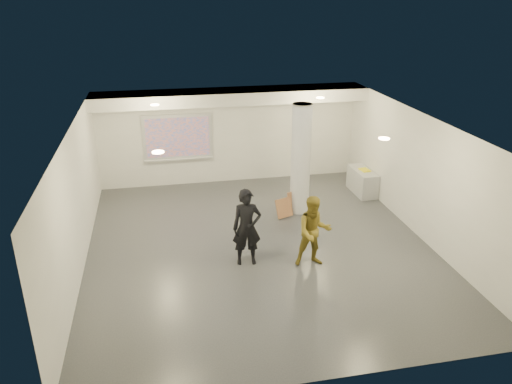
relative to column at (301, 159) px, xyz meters
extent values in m
cube|color=#37393E|center=(-1.50, -1.80, -1.50)|extent=(8.00, 9.00, 0.01)
cube|color=silver|center=(-1.50, -1.80, 1.50)|extent=(8.00, 9.00, 0.01)
cube|color=silver|center=(-1.50, 2.70, 0.00)|extent=(8.00, 0.01, 3.00)
cube|color=silver|center=(-1.50, -6.30, 0.00)|extent=(8.00, 0.01, 3.00)
cube|color=silver|center=(-5.50, -1.80, 0.00)|extent=(0.01, 9.00, 3.00)
cube|color=silver|center=(2.50, -1.80, 0.00)|extent=(0.01, 9.00, 3.00)
cube|color=silver|center=(-1.50, 2.15, 1.32)|extent=(8.00, 1.10, 0.36)
cylinder|color=#FFCE95|center=(-3.70, 0.70, 1.48)|extent=(0.22, 0.22, 0.02)
cylinder|color=#FFCE95|center=(0.70, 0.70, 1.48)|extent=(0.22, 0.22, 0.02)
cylinder|color=#FFCE95|center=(-3.70, -3.30, 1.48)|extent=(0.22, 0.22, 0.02)
cylinder|color=#FFCE95|center=(0.70, -3.30, 1.48)|extent=(0.22, 0.22, 0.02)
cylinder|color=silver|center=(0.00, 0.00, 0.00)|extent=(0.52, 0.52, 3.00)
cube|color=silver|center=(-3.10, 2.66, 0.05)|extent=(2.10, 0.06, 1.40)
cube|color=#1150AC|center=(-3.10, 2.62, 0.05)|extent=(1.90, 0.01, 1.20)
cube|color=silver|center=(-3.10, 2.60, -0.65)|extent=(2.10, 0.08, 0.04)
cube|color=#A3A5A8|center=(2.22, 0.90, -1.14)|extent=(0.54, 1.25, 0.72)
cube|color=silver|center=(2.26, 0.93, -0.77)|extent=(0.27, 0.33, 0.02)
cube|color=yellow|center=(2.24, 0.86, -0.76)|extent=(0.29, 0.37, 0.03)
cube|color=#9D6740|center=(-0.10, -0.01, -1.19)|extent=(0.55, 0.34, 0.61)
cube|color=#9D6740|center=(-0.50, -0.28, -1.24)|extent=(0.52, 0.37, 0.51)
imported|color=black|center=(-1.92, -2.47, -0.62)|extent=(0.67, 0.46, 1.75)
imported|color=olive|center=(-0.50, -2.83, -0.69)|extent=(0.83, 0.67, 1.62)
camera|label=1|loc=(-3.67, -12.11, 4.25)|focal=35.00mm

